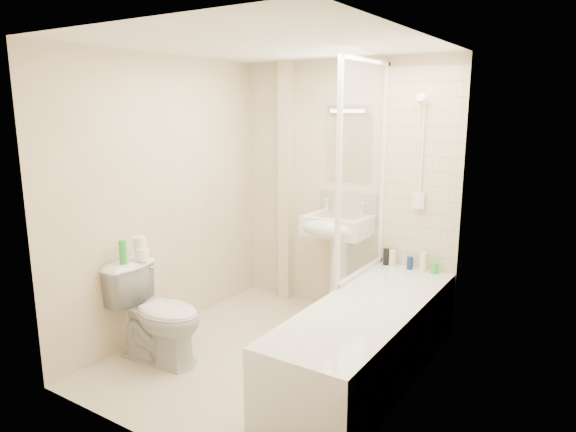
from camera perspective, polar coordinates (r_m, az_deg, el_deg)
The scene contains 24 objects.
floor at distance 4.27m, azimuth -1.97°, elevation -15.41°, with size 2.50×2.50×0.00m, color beige.
wall_back at distance 4.93m, azimuth 6.24°, elevation 3.01°, with size 2.20×0.02×2.40m, color beige.
wall_left at distance 4.57m, azimuth -13.50°, elevation 2.05°, with size 0.02×2.50×2.40m, color beige.
wall_right at distance 3.37m, azimuth 13.43°, elevation -1.46°, with size 0.02×2.50×2.40m, color beige.
ceiling at distance 3.81m, azimuth -2.25°, elevation 18.54°, with size 2.20×2.50×0.02m, color white.
tile_back at distance 4.60m, azimuth 14.64°, elevation 4.88°, with size 0.70×0.01×1.75m, color beige.
tile_right at distance 3.51m, azimuth 14.45°, elevation 2.75°, with size 0.01×2.10×1.75m, color beige.
pipe_boxing at distance 5.18m, azimuth -0.21°, elevation 3.52°, with size 0.12×0.12×2.40m, color beige.
splashback at distance 4.93m, azimuth 6.66°, elevation 0.99°, with size 0.60×0.01×0.30m, color beige.
mirror at distance 4.85m, azimuth 6.81°, elevation 7.38°, with size 0.46×0.01×0.60m, color white.
strip_light at distance 4.81m, azimuth 6.80°, elevation 11.75°, with size 0.42×0.07×0.07m, color silver.
bathtub at distance 3.96m, azimuth 8.81°, elevation -13.20°, with size 0.70×2.10×0.55m.
shower_screen at distance 4.32m, azimuth 8.38°, elevation 5.03°, with size 0.04×0.92×1.80m.
shower_fixture at distance 4.55m, azimuth 14.52°, elevation 6.34°, with size 0.10×0.16×0.99m.
pedestal_sink at distance 4.78m, azimuth 5.39°, elevation -2.33°, with size 0.58×0.52×1.12m.
bottle_black_a at distance 4.78m, azimuth 10.83°, elevation -4.47°, with size 0.05×0.05×0.15m, color black.
bottle_white_a at distance 4.76m, azimuth 11.53°, elevation -4.61°, with size 0.06×0.06×0.15m, color white.
bottle_blue at distance 4.71m, azimuth 13.40°, elevation -5.10°, with size 0.05×0.05×0.11m, color navy.
bottle_cream at distance 4.66m, azimuth 14.81°, elevation -4.94°, with size 0.06×0.06×0.17m, color #F6EEBE.
bottle_green at distance 4.65m, azimuth 15.97°, elevation -5.59°, with size 0.06×0.06×0.09m, color green.
toilet at distance 4.20m, azimuth -14.23°, elevation -10.47°, with size 0.78×0.47×0.77m, color white.
toilet_roll_lower at distance 4.26m, azimuth -15.95°, elevation -4.10°, with size 0.11×0.11×0.09m, color white.
toilet_roll_upper at distance 4.24m, azimuth -16.18°, elevation -2.86°, with size 0.10×0.10×0.09m, color white.
green_bottle at distance 4.18m, azimuth -17.88°, elevation -3.86°, with size 0.06×0.06×0.19m, color green.
Camera 1 is at (2.17, -3.11, 1.97)m, focal length 32.00 mm.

